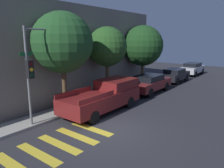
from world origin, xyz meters
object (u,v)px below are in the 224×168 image
sedan_near_corner (150,83)px  tree_far_end (143,46)px  sedan_far_end (193,68)px  tree_near_corner (62,43)px  pickup_truck (105,96)px  sedan_middle (175,75)px  tree_midblock (107,47)px  traffic_light_pole (34,62)px

sedan_near_corner → tree_far_end: size_ratio=0.82×
sedan_far_end → tree_near_corner: size_ratio=0.75×
pickup_truck → sedan_near_corner: pickup_truck is taller
pickup_truck → tree_far_end: bearing=13.6°
tree_far_end → sedan_middle: bearing=-29.9°
sedan_near_corner → sedan_middle: (5.43, 0.00, -0.04)m
tree_near_corner → tree_midblock: (4.25, -0.00, -0.39)m
tree_near_corner → traffic_light_pole: bearing=-164.4°
tree_midblock → tree_far_end: size_ratio=0.94×
pickup_truck → sedan_far_end: (17.12, 0.00, -0.15)m
sedan_near_corner → tree_near_corner: (-7.54, 1.94, 3.46)m
tree_near_corner → tree_midblock: tree_near_corner is taller
tree_far_end → tree_near_corner: bearing=180.0°
sedan_middle → tree_far_end: bearing=150.1°
sedan_middle → tree_midblock: (-8.71, 1.94, 3.10)m
pickup_truck → sedan_middle: 11.37m
traffic_light_pole → sedan_far_end: bearing=-3.4°
sedan_middle → tree_midblock: 9.45m
traffic_light_pole → tree_far_end: (11.99, 0.67, 0.42)m
tree_far_end → tree_midblock: bearing=-180.0°
tree_near_corner → tree_far_end: bearing=0.0°
sedan_near_corner → tree_midblock: (-3.28, 1.94, 3.07)m
tree_far_end → traffic_light_pole: bearing=-176.8°
traffic_light_pole → sedan_near_corner: size_ratio=1.09×
tree_near_corner → sedan_far_end: bearing=-5.9°
traffic_light_pole → tree_far_end: 12.02m
sedan_middle → sedan_far_end: (5.75, 0.00, 0.04)m
pickup_truck → tree_midblock: size_ratio=1.05×
traffic_light_pole → sedan_far_end: traffic_light_pole is taller
traffic_light_pole → sedan_near_corner: (9.93, -1.27, -2.57)m
tree_near_corner → tree_midblock: bearing=-0.0°
sedan_middle → sedan_near_corner: bearing=180.0°
traffic_light_pole → sedan_middle: size_ratio=1.22×
sedan_near_corner → sedan_far_end: sedan_near_corner is taller
sedan_far_end → tree_near_corner: 19.13m
traffic_light_pole → sedan_near_corner: bearing=-7.3°
sedan_near_corner → pickup_truck: bearing=180.0°
sedan_near_corner → tree_midblock: 4.89m
tree_near_corner → tree_far_end: tree_near_corner is taller
pickup_truck → sedan_far_end: size_ratio=1.24×
traffic_light_pole → sedan_far_end: size_ratio=1.12×
traffic_light_pole → tree_midblock: (6.64, 0.67, 0.49)m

